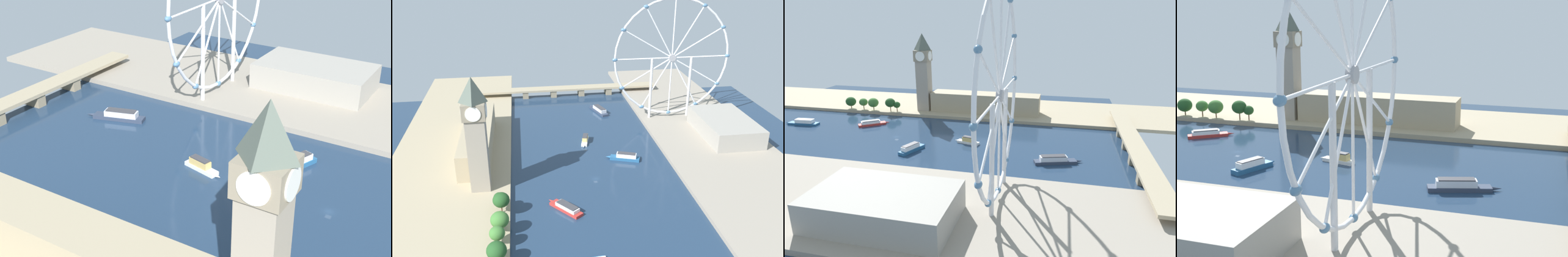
% 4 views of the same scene
% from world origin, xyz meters
% --- Properties ---
extents(ground_plane, '(378.97, 378.97, 0.00)m').
position_xyz_m(ground_plane, '(0.00, 0.00, 0.00)').
color(ground_plane, '#1E334C').
extents(riverbank_left, '(90.00, 520.00, 3.00)m').
position_xyz_m(riverbank_left, '(-104.48, 0.00, 1.50)').
color(riverbank_left, tan).
rests_on(riverbank_left, ground_plane).
extents(riverbank_right, '(90.00, 520.00, 3.00)m').
position_xyz_m(riverbank_right, '(104.48, 0.00, 1.50)').
color(riverbank_right, gray).
rests_on(riverbank_right, ground_plane).
extents(clock_tower, '(15.45, 15.45, 77.26)m').
position_xyz_m(clock_tower, '(-78.50, -5.58, 43.22)').
color(clock_tower, gray).
rests_on(clock_tower, riverbank_left).
extents(parliament_block, '(22.00, 109.12, 18.93)m').
position_xyz_m(parliament_block, '(-84.58, 56.98, 12.47)').
color(parliament_block, tan).
rests_on(parliament_block, riverbank_left).
extents(tree_row_embankment, '(11.68, 61.38, 13.48)m').
position_xyz_m(tree_row_embankment, '(-65.11, -59.26, 10.78)').
color(tree_row_embankment, '#513823').
rests_on(tree_row_embankment, riverbank_left).
extents(ferris_wheel, '(108.65, 3.20, 109.52)m').
position_xyz_m(ferris_wheel, '(85.79, 102.14, 58.23)').
color(ferris_wheel, silver).
rests_on(ferris_wheel, riverbank_right).
extents(riverside_hall, '(41.19, 68.30, 15.22)m').
position_xyz_m(riverside_hall, '(119.69, 53.61, 10.61)').
color(riverside_hall, gray).
rests_on(riverside_hall, riverbank_right).
extents(river_bridge, '(190.97, 13.93, 8.94)m').
position_xyz_m(river_bridge, '(0.00, 185.52, 6.68)').
color(river_bridge, tan).
rests_on(river_bridge, ground_plane).
extents(tour_boat_0, '(14.71, 33.50, 5.67)m').
position_xyz_m(tour_boat_0, '(25.21, 130.45, 2.33)').
color(tour_boat_0, '#2D384C').
rests_on(tour_boat_0, ground_plane).
extents(tour_boat_1, '(8.75, 21.31, 5.79)m').
position_xyz_m(tour_boat_1, '(1.50, 62.60, 2.34)').
color(tour_boat_1, white).
rests_on(tour_boat_1, ground_plane).
extents(tour_boat_3, '(26.06, 13.12, 5.81)m').
position_xyz_m(tour_boat_3, '(27.08, 25.90, 2.41)').
color(tour_boat_3, '#235684').
rests_on(tour_boat_3, ground_plane).
extents(tour_boat_4, '(20.82, 24.80, 4.72)m').
position_xyz_m(tour_boat_4, '(-24.84, -36.77, 1.97)').
color(tour_boat_4, '#B22D28').
rests_on(tour_boat_4, ground_plane).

